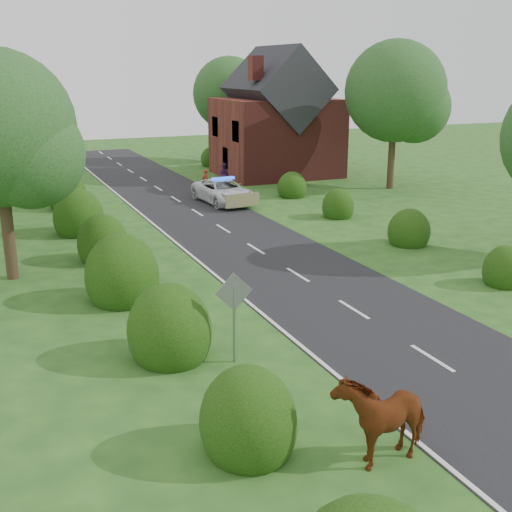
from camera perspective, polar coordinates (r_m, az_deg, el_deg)
name	(u,v)px	position (r m, az deg, el deg)	size (l,w,h in m)	color
ground	(432,359)	(18.34, 15.38, -8.80)	(120.00, 120.00, 0.00)	#254E1C
road	(231,233)	(30.70, -2.26, 2.02)	(6.00, 70.00, 0.02)	black
road_markings	(214,247)	(28.28, -3.74, 0.77)	(4.96, 70.00, 0.01)	white
hedgerow_left	(106,251)	(25.71, -13.15, 0.44)	(2.75, 50.41, 3.00)	#11340B
hedgerow_right	(393,227)	(30.41, 12.07, 2.58)	(2.10, 45.78, 2.10)	#11340B
tree_left_a	(5,135)	(24.69, -21.42, 9.98)	(5.74, 5.60, 8.38)	#332316
tree_right_b	(400,96)	(42.73, 12.71, 13.74)	(6.56, 6.40, 9.40)	#332316
tree_right_c	(233,97)	(54.44, -2.05, 13.98)	(6.15, 6.00, 8.58)	#332316
road_sign	(234,304)	(16.90, -1.95, -4.30)	(1.06, 0.08, 2.53)	gray
house	(276,123)	(47.44, 1.81, 11.75)	(8.00, 7.40, 9.17)	maroon
cow	(381,420)	(13.62, 11.06, -14.11)	(1.16, 2.19, 1.55)	#5A250F
police_van	(223,192)	(37.60, -2.92, 5.75)	(2.64, 5.16, 1.53)	silver
pedestrian_red	(206,181)	(40.78, -4.51, 6.66)	(0.56, 0.37, 1.53)	maroon
pedestrian_purple	(224,175)	(43.08, -2.87, 7.24)	(0.76, 0.59, 1.57)	#3C184E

